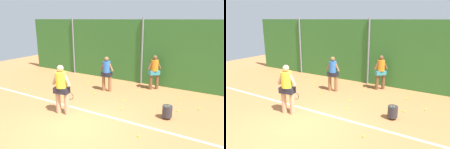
{
  "view_description": "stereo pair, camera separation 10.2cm",
  "coord_description": "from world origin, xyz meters",
  "views": [
    {
      "loc": [
        4.37,
        -4.94,
        3.54
      ],
      "look_at": [
        -0.36,
        3.1,
        1.07
      ],
      "focal_mm": 33.82,
      "sensor_mm": 36.0,
      "label": 1
    },
    {
      "loc": [
        4.46,
        -4.89,
        3.54
      ],
      "look_at": [
        -0.36,
        3.1,
        1.07
      ],
      "focal_mm": 33.82,
      "sensor_mm": 36.0,
      "label": 2
    }
  ],
  "objects": [
    {
      "name": "tennis_ball_0",
      "position": [
        -4.69,
        1.61,
        0.03
      ],
      "size": [
        0.07,
        0.07,
        0.07
      ],
      "primitive_type": "sphere",
      "color": "#CCDB33",
      "rests_on": "ground_plane"
    },
    {
      "name": "tennis_ball_1",
      "position": [
        0.43,
        2.85,
        0.03
      ],
      "size": [
        0.07,
        0.07,
        0.07
      ],
      "primitive_type": "sphere",
      "color": "#CCDB33",
      "rests_on": "ground_plane"
    },
    {
      "name": "player_midcourt",
      "position": [
        -1.0,
        3.65,
        0.99
      ],
      "size": [
        0.73,
        0.38,
        1.76
      ],
      "rotation": [
        0.0,
        0.0,
        0.13
      ],
      "color": "#8C603D",
      "rests_on": "ground_plane"
    },
    {
      "name": "tennis_ball_7",
      "position": [
        -3.7,
        3.16,
        0.03
      ],
      "size": [
        0.07,
        0.07,
        0.07
      ],
      "primitive_type": "sphere",
      "color": "#CCDB33",
      "rests_on": "ground_plane"
    },
    {
      "name": "fence_post_center",
      "position": [
        0.0,
        5.71,
        1.81
      ],
      "size": [
        0.1,
        0.1,
        3.61
      ],
      "primitive_type": "cylinder",
      "color": "gray",
      "rests_on": "ground_plane"
    },
    {
      "name": "tennis_ball_11",
      "position": [
        2.14,
        0.47,
        0.03
      ],
      "size": [
        0.07,
        0.07,
        0.07
      ],
      "primitive_type": "sphere",
      "color": "#CCDB33",
      "rests_on": "ground_plane"
    },
    {
      "name": "tennis_ball_2",
      "position": [
        -3.13,
        2.72,
        0.03
      ],
      "size": [
        0.07,
        0.07,
        0.07
      ],
      "primitive_type": "sphere",
      "color": "#CCDB33",
      "rests_on": "ground_plane"
    },
    {
      "name": "tennis_ball_8",
      "position": [
        3.43,
        3.58,
        0.03
      ],
      "size": [
        0.07,
        0.07,
        0.07
      ],
      "primitive_type": "sphere",
      "color": "#CCDB33",
      "rests_on": "ground_plane"
    },
    {
      "name": "fence_post_left",
      "position": [
        -4.83,
        5.71,
        1.81
      ],
      "size": [
        0.1,
        0.1,
        3.61
      ],
      "primitive_type": "cylinder",
      "color": "gray",
      "rests_on": "ground_plane"
    },
    {
      "name": "tennis_ball_5",
      "position": [
        -2.67,
        4.34,
        0.03
      ],
      "size": [
        0.07,
        0.07,
        0.07
      ],
      "primitive_type": "sphere",
      "color": "#CCDB33",
      "rests_on": "ground_plane"
    },
    {
      "name": "player_backcourt_far",
      "position": [
        0.95,
        5.12,
        1.0
      ],
      "size": [
        0.59,
        0.58,
        1.78
      ],
      "rotation": [
        0.0,
        0.0,
        0.75
      ],
      "color": "brown",
      "rests_on": "ground_plane"
    },
    {
      "name": "tennis_ball_10",
      "position": [
        2.5,
        4.38,
        0.03
      ],
      "size": [
        0.07,
        0.07,
        0.07
      ],
      "primitive_type": "sphere",
      "color": "#CCDB33",
      "rests_on": "ground_plane"
    },
    {
      "name": "tennis_ball_13",
      "position": [
        2.75,
        2.94,
        0.03
      ],
      "size": [
        0.07,
        0.07,
        0.07
      ],
      "primitive_type": "sphere",
      "color": "#CCDB33",
      "rests_on": "ground_plane"
    },
    {
      "name": "player_foreground_near",
      "position": [
        -1.04,
        0.54,
        1.07
      ],
      "size": [
        0.85,
        0.42,
        1.91
      ],
      "rotation": [
        0.0,
        0.0,
        0.17
      ],
      "color": "tan",
      "rests_on": "ground_plane"
    },
    {
      "name": "ball_hopper",
      "position": [
        2.53,
        2.15,
        0.29
      ],
      "size": [
        0.36,
        0.36,
        0.51
      ],
      "color": "#2D2D33",
      "rests_on": "ground_plane"
    },
    {
      "name": "tennis_ball_6",
      "position": [
        -2.39,
        3.9,
        0.03
      ],
      "size": [
        0.07,
        0.07,
        0.07
      ],
      "primitive_type": "sphere",
      "color": "#CCDB33",
      "rests_on": "ground_plane"
    },
    {
      "name": "ground_plane",
      "position": [
        0.0,
        1.73,
        0.0
      ],
      "size": [
        25.76,
        25.76,
        0.0
      ],
      "primitive_type": "plane",
      "color": "#C67542"
    },
    {
      "name": "tennis_ball_12",
      "position": [
        0.41,
        4.39,
        0.03
      ],
      "size": [
        0.07,
        0.07,
        0.07
      ],
      "primitive_type": "sphere",
      "color": "#CCDB33",
      "rests_on": "ground_plane"
    },
    {
      "name": "tennis_ball_3",
      "position": [
        0.73,
        1.99,
        0.03
      ],
      "size": [
        0.07,
        0.07,
        0.07
      ],
      "primitive_type": "sphere",
      "color": "#CCDB33",
      "rests_on": "ground_plane"
    },
    {
      "name": "court_baseline_paint",
      "position": [
        0.0,
        1.19,
        0.0
      ],
      "size": [
        12.23,
        0.1,
        0.01
      ],
      "primitive_type": "cube",
      "color": "white",
      "rests_on": "ground_plane"
    },
    {
      "name": "hedge_fence_backdrop",
      "position": [
        0.0,
        5.88,
        1.76
      ],
      "size": [
        16.74,
        0.25,
        3.51
      ],
      "primitive_type": "cube",
      "color": "#33702D",
      "rests_on": "ground_plane"
    },
    {
      "name": "tennis_ball_4",
      "position": [
        -1.26,
        2.96,
        0.03
      ],
      "size": [
        0.07,
        0.07,
        0.07
      ],
      "primitive_type": "sphere",
      "color": "#CCDB33",
      "rests_on": "ground_plane"
    }
  ]
}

